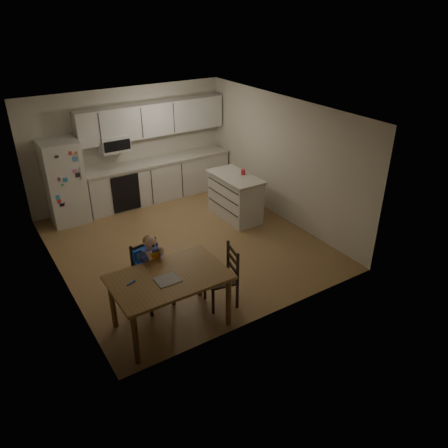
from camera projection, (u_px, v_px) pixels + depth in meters
name	position (u px, v px, depth m)	size (l,w,h in m)	color
room	(170.00, 174.00, 8.04)	(4.52, 5.01, 2.51)	olive
refrigerator	(64.00, 182.00, 8.73)	(0.72, 0.70, 1.70)	silver
kitchen_run	(156.00, 161.00, 9.77)	(3.37, 0.62, 2.15)	silver
kitchen_island	(235.00, 196.00, 9.05)	(0.66, 1.26, 0.93)	silver
red_cup	(243.00, 172.00, 8.87)	(0.09, 0.09, 0.11)	red
dining_table	(169.00, 283.00, 5.89)	(1.56, 1.00, 0.83)	brown
napkin	(167.00, 280.00, 5.76)	(0.31, 0.27, 0.01)	#A4A4A9
toddler_spoon	(130.00, 283.00, 5.68)	(0.02, 0.02, 0.12)	blue
chair_booster	(150.00, 263.00, 6.35)	(0.51, 0.51, 1.18)	black
chair_side	(227.00, 272.00, 6.45)	(0.50, 0.50, 0.95)	black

